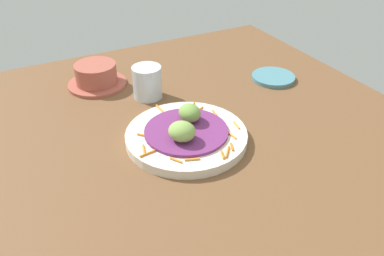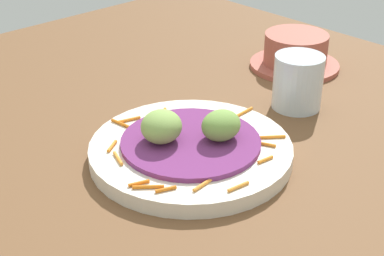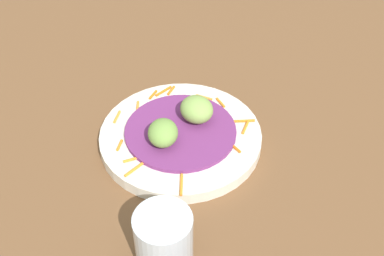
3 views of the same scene
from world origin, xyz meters
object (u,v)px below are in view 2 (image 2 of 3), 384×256
(guac_scoop_center, at_px, (221,125))
(water_glass, at_px, (298,82))
(terracotta_bowl, at_px, (295,53))
(main_plate, at_px, (191,151))
(guac_scoop_left, at_px, (160,127))

(guac_scoop_center, relative_size, water_glass, 0.66)
(guac_scoop_center, bearing_deg, terracotta_bowl, -158.63)
(main_plate, relative_size, guac_scoop_left, 4.58)
(guac_scoop_left, relative_size, guac_scoop_center, 1.05)
(guac_scoop_left, height_order, guac_scoop_center, guac_scoop_left)
(guac_scoop_center, bearing_deg, guac_scoop_left, -38.22)
(main_plate, distance_m, guac_scoop_left, 0.05)
(guac_scoop_left, distance_m, water_glass, 0.24)
(main_plate, height_order, water_glass, water_glass)
(terracotta_bowl, bearing_deg, main_plate, 15.96)
(guac_scoop_left, xyz_separation_m, guac_scoop_center, (-0.06, 0.05, -0.00))
(main_plate, xyz_separation_m, terracotta_bowl, (-0.32, -0.09, 0.02))
(terracotta_bowl, height_order, water_glass, water_glass)
(main_plate, bearing_deg, water_glass, 179.87)
(main_plate, height_order, guac_scoop_left, guac_scoop_left)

